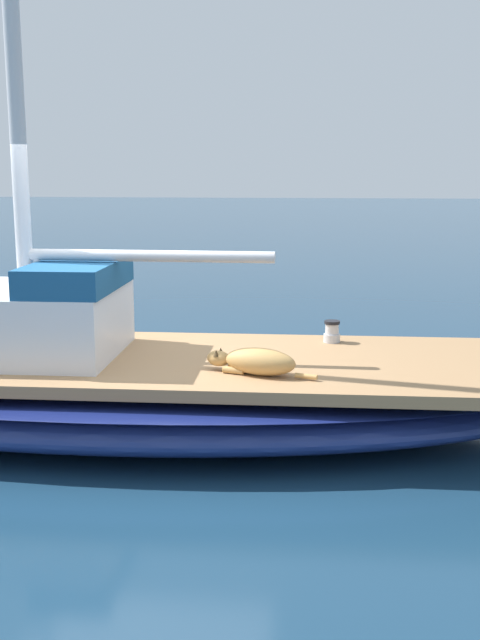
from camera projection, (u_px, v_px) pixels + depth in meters
name	position (u px, v px, depth m)	size (l,w,h in m)	color
ground_plane	(130.00, 427.00, 6.84)	(120.00, 120.00, 0.00)	navy
sailboat_main	(129.00, 391.00, 6.77)	(2.72, 7.31, 0.66)	navy
cabin_house	(4.00, 316.00, 6.73)	(1.46, 2.26, 0.84)	silver
dog_tan	(256.00, 362.00, 6.09)	(0.42, 0.93, 0.22)	tan
deck_winch	(332.00, 332.00, 7.24)	(0.16, 0.16, 0.21)	#B7B7BC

